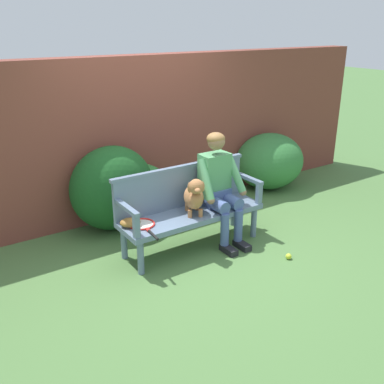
% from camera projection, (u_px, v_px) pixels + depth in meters
% --- Properties ---
extents(ground_plane, '(40.00, 40.00, 0.00)m').
position_uv_depth(ground_plane, '(192.00, 246.00, 5.15)').
color(ground_plane, '#4C753D').
extents(brick_garden_fence, '(8.00, 0.30, 2.08)m').
position_uv_depth(brick_garden_fence, '(135.00, 136.00, 5.85)').
color(brick_garden_fence, brown).
rests_on(brick_garden_fence, ground).
extents(hedge_bush_mid_left, '(0.88, 0.74, 0.76)m').
position_uv_depth(hedge_bush_mid_left, '(139.00, 193.00, 5.73)').
color(hedge_bush_mid_left, '#286B2D').
rests_on(hedge_bush_mid_left, ground).
extents(hedge_bush_far_left, '(1.07, 0.83, 1.07)m').
position_uv_depth(hedge_bush_far_left, '(112.00, 188.00, 5.45)').
color(hedge_bush_far_left, '#194C1E').
rests_on(hedge_bush_far_left, ground).
extents(hedge_bush_mid_right, '(1.11, 0.99, 0.87)m').
position_uv_depth(hedge_bush_mid_right, '(269.00, 161.00, 6.85)').
color(hedge_bush_mid_right, '#337538').
rests_on(hedge_bush_mid_right, ground).
extents(garden_bench, '(1.71, 0.52, 0.44)m').
position_uv_depth(garden_bench, '(192.00, 217.00, 5.01)').
color(garden_bench, slate).
rests_on(garden_bench, ground).
extents(bench_backrest, '(1.75, 0.06, 0.50)m').
position_uv_depth(bench_backrest, '(181.00, 186.00, 5.08)').
color(bench_backrest, slate).
rests_on(bench_backrest, garden_bench).
extents(bench_armrest_left_end, '(0.06, 0.52, 0.28)m').
position_uv_depth(bench_armrest_left_end, '(130.00, 215.00, 4.43)').
color(bench_armrest_left_end, slate).
rests_on(bench_armrest_left_end, garden_bench).
extents(bench_armrest_right_end, '(0.06, 0.52, 0.28)m').
position_uv_depth(bench_armrest_right_end, '(252.00, 184.00, 5.27)').
color(bench_armrest_right_end, slate).
rests_on(bench_armrest_right_end, garden_bench).
extents(person_seated, '(0.56, 0.66, 1.31)m').
position_uv_depth(person_seated, '(219.00, 184.00, 5.07)').
color(person_seated, black).
rests_on(person_seated, ground).
extents(dog_on_bench, '(0.33, 0.46, 0.46)m').
position_uv_depth(dog_on_bench, '(194.00, 196.00, 4.85)').
color(dog_on_bench, '#AD7042').
rests_on(dog_on_bench, garden_bench).
extents(tennis_racket, '(0.32, 0.57, 0.03)m').
position_uv_depth(tennis_racket, '(143.00, 225.00, 4.66)').
color(tennis_racket, red).
rests_on(tennis_racket, garden_bench).
extents(baseball_glove, '(0.27, 0.24, 0.09)m').
position_uv_depth(baseball_glove, '(130.00, 222.00, 4.64)').
color(baseball_glove, '#9E6B2D').
rests_on(baseball_glove, garden_bench).
extents(tennis_ball, '(0.07, 0.07, 0.07)m').
position_uv_depth(tennis_ball, '(289.00, 256.00, 4.87)').
color(tennis_ball, '#CCDB33').
rests_on(tennis_ball, ground).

